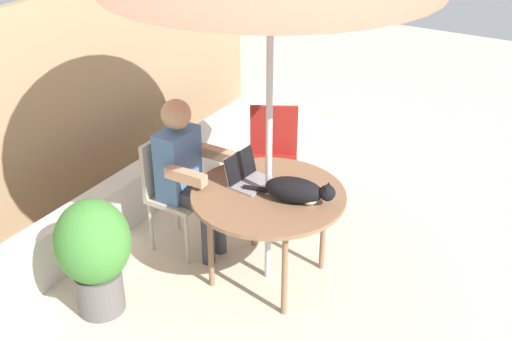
% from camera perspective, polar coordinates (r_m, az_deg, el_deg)
% --- Properties ---
extents(ground_plane, '(14.00, 14.00, 0.00)m').
position_cam_1_polar(ground_plane, '(4.78, 1.04, -9.42)').
color(ground_plane, beige).
extents(fence_back, '(5.67, 0.08, 1.80)m').
position_cam_1_polar(fence_back, '(5.49, -17.79, 5.32)').
color(fence_back, '#937756').
rests_on(fence_back, ground).
extents(planter_wall_low, '(5.11, 0.20, 0.43)m').
position_cam_1_polar(planter_wall_low, '(5.35, -11.79, -2.76)').
color(planter_wall_low, beige).
rests_on(planter_wall_low, ground).
extents(patio_table, '(1.08, 1.08, 0.71)m').
position_cam_1_polar(patio_table, '(4.41, 1.12, -2.66)').
color(patio_table, brown).
rests_on(patio_table, ground).
extents(chair_occupied, '(0.40, 0.40, 0.91)m').
position_cam_1_polar(chair_occupied, '(4.89, -7.65, -1.19)').
color(chair_occupied, '#B2A899').
rests_on(chair_occupied, ground).
extents(chair_empty, '(0.54, 0.54, 0.91)m').
position_cam_1_polar(chair_empty, '(5.34, 1.56, 1.75)').
color(chair_empty, maroon).
rests_on(chair_empty, ground).
extents(person_seated, '(0.48, 0.48, 1.25)m').
position_cam_1_polar(person_seated, '(4.72, -6.26, 0.09)').
color(person_seated, '#4C72A5').
rests_on(person_seated, ground).
extents(laptop, '(0.33, 0.28, 0.21)m').
position_cam_1_polar(laptop, '(4.48, -0.90, -0.33)').
color(laptop, gray).
rests_on(laptop, patio_table).
extents(cat, '(0.27, 0.65, 0.17)m').
position_cam_1_polar(cat, '(4.25, 3.74, -1.83)').
color(cat, black).
rests_on(cat, patio_table).
extents(potted_plant_by_chair, '(0.50, 0.50, 0.85)m').
position_cam_1_polar(potted_plant_by_chair, '(4.34, -14.33, -6.99)').
color(potted_plant_by_chair, '#595654').
rests_on(potted_plant_by_chair, ground).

